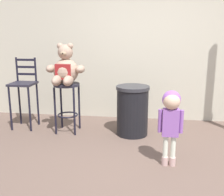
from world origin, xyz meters
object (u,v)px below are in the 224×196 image
bar_chair_empty (24,88)px  child_walking (171,112)px  teddy_bear (65,69)px  bar_stool_with_teddy (67,97)px  trash_bin (133,110)px

bar_chair_empty → child_walking: bearing=-25.2°
child_walking → bar_chair_empty: size_ratio=0.79×
teddy_bear → child_walking: 1.85m
teddy_bear → bar_chair_empty: teddy_bear is taller
child_walking → bar_stool_with_teddy: bearing=90.4°
trash_bin → bar_chair_empty: bar_chair_empty is taller
bar_stool_with_teddy → bar_chair_empty: bearing=171.4°
child_walking → bar_chair_empty: bearing=97.5°
bar_stool_with_teddy → child_walking: 1.83m
trash_bin → teddy_bear: bearing=-177.9°
bar_stool_with_teddy → teddy_bear: size_ratio=1.27×
bar_stool_with_teddy → trash_bin: size_ratio=1.02×
bar_stool_with_teddy → child_walking: bearing=-32.2°
teddy_bear → trash_bin: bearing=2.1°
bar_chair_empty → trash_bin: bearing=-3.5°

